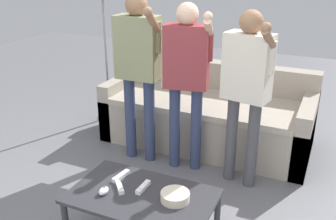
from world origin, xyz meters
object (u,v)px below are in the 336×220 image
object	(u,v)px
coffee_table	(142,200)
game_remote_wand_far	(121,176)
game_remote_nunchuk	(104,191)
game_remote_wand_near	(143,187)
player_left	(138,60)
player_right	(247,80)
player_center	(186,69)
game_remote_wand_spare	(120,187)
couch	(208,115)
snack_bowl	(175,196)

from	to	relation	value
coffee_table	game_remote_wand_far	size ratio (longest dim) A/B	5.85
game_remote_nunchuk	game_remote_wand_near	bearing A→B (deg)	36.74
game_remote_wand_far	game_remote_wand_near	bearing A→B (deg)	-15.75
player_left	player_right	world-z (taller)	player_left
coffee_table	player_right	bearing A→B (deg)	68.83
player_left	player_right	xyz separation A→B (m)	(1.02, -0.03, -0.05)
player_center	player_right	distance (m)	0.55
coffee_table	game_remote_nunchuk	size ratio (longest dim) A/B	11.14
player_center	game_remote_wand_spare	size ratio (longest dim) A/B	11.27
player_left	game_remote_wand_spare	xyz separation A→B (m)	(0.44, -1.10, -0.59)
player_left	game_remote_wand_far	size ratio (longest dim) A/B	9.59
coffee_table	player_left	bearing A→B (deg)	119.14
game_remote_nunchuk	player_center	xyz separation A→B (m)	(0.11, 1.21, 0.55)
couch	game_remote_nunchuk	bearing A→B (deg)	-93.75
player_right	game_remote_wand_spare	distance (m)	1.34
player_right	game_remote_wand_spare	bearing A→B (deg)	-118.71
player_right	coffee_table	bearing A→B (deg)	-111.17
snack_bowl	game_remote_wand_near	bearing A→B (deg)	173.49
player_left	game_remote_wand_far	xyz separation A→B (m)	(0.37, -0.97, -0.59)
couch	player_left	size ratio (longest dim) A/B	1.34
game_remote_nunchuk	game_remote_wand_far	xyz separation A→B (m)	(0.00, 0.22, -0.01)
player_center	player_right	size ratio (longest dim) A/B	1.02
game_remote_nunchuk	player_left	size ratio (longest dim) A/B	0.05
player_right	game_remote_wand_far	world-z (taller)	player_right
snack_bowl	player_left	bearing A→B (deg)	128.31
couch	player_right	xyz separation A→B (m)	(0.53, -0.67, 0.66)
couch	player_right	distance (m)	1.08
game_remote_wand_near	couch	bearing A→B (deg)	93.29
couch	snack_bowl	distance (m)	1.75
snack_bowl	player_left	size ratio (longest dim) A/B	0.12
game_remote_wand_far	game_remote_nunchuk	bearing A→B (deg)	-90.40
game_remote_wand_far	game_remote_wand_spare	xyz separation A→B (m)	(0.07, -0.13, 0.00)
player_center	game_remote_wand_far	world-z (taller)	player_center
coffee_table	game_remote_nunchuk	bearing A→B (deg)	-157.40
couch	game_remote_wand_near	size ratio (longest dim) A/B	13.53
couch	snack_bowl	bearing A→B (deg)	-78.41
coffee_table	player_left	world-z (taller)	player_left
coffee_table	game_remote_wand_near	world-z (taller)	game_remote_wand_near
couch	coffee_table	size ratio (longest dim) A/B	2.20
game_remote_nunchuk	player_center	size ratio (longest dim) A/B	0.06
couch	game_remote_wand_near	bearing A→B (deg)	-86.71
coffee_table	game_remote_nunchuk	world-z (taller)	game_remote_nunchuk
game_remote_nunchuk	player_left	xyz separation A→B (m)	(-0.37, 1.19, 0.58)
snack_bowl	player_left	xyz separation A→B (m)	(-0.84, 1.06, 0.58)
player_center	player_right	xyz separation A→B (m)	(0.55, -0.04, -0.02)
game_remote_wand_near	game_remote_wand_spare	world-z (taller)	same
coffee_table	game_remote_wand_spare	size ratio (longest dim) A/B	7.12
game_remote_nunchuk	game_remote_wand_spare	world-z (taller)	game_remote_nunchuk
game_remote_nunchuk	player_right	size ratio (longest dim) A/B	0.06
couch	player_center	xyz separation A→B (m)	(-0.01, -0.63, 0.68)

